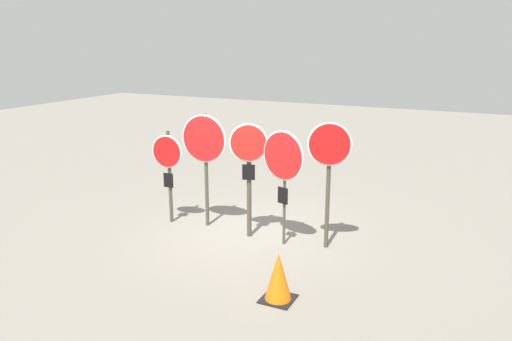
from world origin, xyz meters
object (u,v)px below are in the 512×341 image
(stop_sign_1, at_px, (204,146))
(traffic_cone_0, at_px, (278,277))
(stop_sign_3, at_px, (283,162))
(stop_sign_0, at_px, (168,161))
(stop_sign_4, at_px, (329,159))
(stop_sign_2, at_px, (249,160))

(stop_sign_1, distance_m, traffic_cone_0, 3.54)
(stop_sign_1, relative_size, stop_sign_3, 1.07)
(stop_sign_0, bearing_deg, stop_sign_4, -1.69)
(stop_sign_3, bearing_deg, stop_sign_2, -169.38)
(stop_sign_2, distance_m, stop_sign_3, 0.74)
(stop_sign_1, bearing_deg, stop_sign_3, -9.65)
(stop_sign_3, distance_m, stop_sign_4, 0.82)
(traffic_cone_0, bearing_deg, stop_sign_0, 149.09)
(stop_sign_0, height_order, stop_sign_3, stop_sign_3)
(stop_sign_3, height_order, stop_sign_4, stop_sign_4)
(stop_sign_3, xyz_separation_m, traffic_cone_0, (0.73, -1.90, -1.23))
(stop_sign_2, height_order, traffic_cone_0, stop_sign_2)
(stop_sign_3, relative_size, stop_sign_4, 0.92)
(stop_sign_3, distance_m, traffic_cone_0, 2.38)
(stop_sign_4, bearing_deg, stop_sign_3, -179.92)
(stop_sign_0, height_order, stop_sign_1, stop_sign_1)
(stop_sign_2, bearing_deg, stop_sign_3, -25.47)
(stop_sign_1, height_order, stop_sign_3, stop_sign_1)
(stop_sign_1, height_order, stop_sign_2, stop_sign_1)
(stop_sign_4, height_order, traffic_cone_0, stop_sign_4)
(stop_sign_2, xyz_separation_m, stop_sign_3, (0.73, -0.08, 0.07))
(stop_sign_0, distance_m, stop_sign_2, 1.85)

